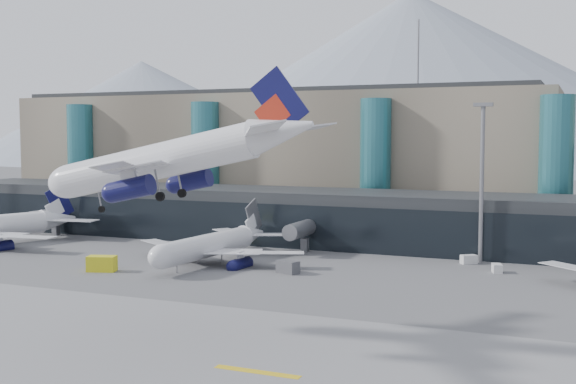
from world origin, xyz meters
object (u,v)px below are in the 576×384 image
object	(u,v)px
veh_d	(469,259)
lightmast_mid	(482,173)
veh_h	(102,264)
veh_g	(497,268)
veh_c	(288,267)
hero_jet	(182,149)
jet_parked_mid	(218,237)
veh_b	(232,245)

from	to	relation	value
veh_d	lightmast_mid	bearing A→B (deg)	15.75
veh_d	veh_h	bearing A→B (deg)	171.83
veh_h	veh_g	bearing A→B (deg)	3.76
lightmast_mid	veh_c	distance (m)	35.03
hero_jet	veh_h	distance (m)	43.88
jet_parked_mid	veh_b	world-z (taller)	jet_parked_mid
veh_b	lightmast_mid	bearing A→B (deg)	-99.14
veh_d	veh_h	distance (m)	57.24
veh_c	veh_g	xyz separation A→B (m)	(28.57, 12.55, -0.29)
lightmast_mid	veh_d	size ratio (longest dim) A/B	10.27
jet_parked_mid	veh_c	distance (m)	15.42
jet_parked_mid	veh_d	distance (m)	40.37
veh_c	veh_b	bearing A→B (deg)	157.84
lightmast_mid	hero_jet	bearing A→B (deg)	-110.67
lightmast_mid	veh_h	size ratio (longest dim) A/B	6.06
lightmast_mid	hero_jet	distance (m)	60.40
veh_b	veh_c	xyz separation A→B (m)	(18.26, -17.45, 0.30)
veh_b	veh_d	world-z (taller)	veh_d
lightmast_mid	jet_parked_mid	distance (m)	43.61
veh_d	veh_h	world-z (taller)	veh_h
jet_parked_mid	veh_g	bearing A→B (deg)	-74.81
jet_parked_mid	veh_g	distance (m)	43.71
veh_c	hero_jet	bearing A→B (deg)	-62.48
veh_b	veh_h	world-z (taller)	veh_h
lightmast_mid	veh_d	distance (m)	13.93
lightmast_mid	veh_c	bearing A→B (deg)	-140.65
veh_h	veh_b	bearing A→B (deg)	55.07
veh_b	veh_g	world-z (taller)	veh_g
veh_g	veh_h	distance (m)	59.24
lightmast_mid	veh_h	xyz separation A→B (m)	(-51.42, -30.00, -13.25)
veh_b	veh_g	xyz separation A→B (m)	(46.82, -4.90, 0.01)
lightmast_mid	veh_c	xyz separation A→B (m)	(-25.01, -20.50, -13.48)
veh_g	hero_jet	bearing A→B (deg)	-43.52
lightmast_mid	hero_jet	world-z (taller)	lightmast_mid
jet_parked_mid	veh_b	bearing A→B (deg)	22.27
veh_d	veh_g	bearing A→B (deg)	-87.13
veh_g	jet_parked_mid	bearing A→B (deg)	-96.16
veh_g	veh_h	xyz separation A→B (m)	(-54.98, -22.04, 0.52)
jet_parked_mid	veh_h	size ratio (longest dim) A/B	7.72
jet_parked_mid	veh_h	distance (m)	18.95
hero_jet	veh_c	xyz separation A→B (m)	(-3.75, 35.84, -18.16)
hero_jet	veh_g	bearing A→B (deg)	60.84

